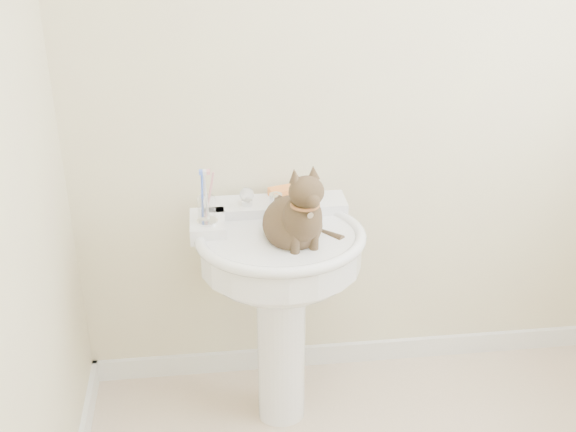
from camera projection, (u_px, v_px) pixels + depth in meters
name	position (u px, v px, depth m)	size (l,w,h in m)	color
wall_back	(376.00, 68.00, 2.50)	(2.20, 0.00, 2.50)	beige
baseboard_back	(361.00, 351.00, 3.02)	(2.20, 0.02, 0.09)	white
pedestal_sink	(280.00, 270.00, 2.47)	(0.59, 0.58, 0.81)	white
faucet	(276.00, 196.00, 2.51)	(0.28, 0.12, 0.14)	silver
soap_bar	(282.00, 192.00, 2.59)	(0.09, 0.06, 0.03)	orange
toothbrush_cup	(207.00, 209.00, 2.39)	(0.07, 0.07, 0.18)	silver
cat	(296.00, 219.00, 2.33)	(0.22, 0.27, 0.40)	#493425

